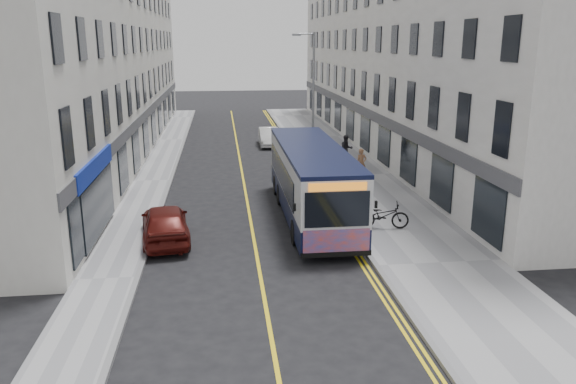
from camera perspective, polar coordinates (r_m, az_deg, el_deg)
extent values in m
plane|color=black|center=(20.08, -3.11, -6.95)|extent=(140.00, 140.00, 0.00)
cube|color=#969698|center=(32.33, 6.57, 1.66)|extent=(4.50, 64.00, 0.12)
cube|color=#969698|center=(31.71, -13.63, 1.06)|extent=(2.00, 64.00, 0.12)
cube|color=slate|center=(31.89, 2.63, 1.57)|extent=(0.18, 64.00, 0.13)
cube|color=slate|center=(31.61, -11.83, 1.13)|extent=(0.18, 64.00, 0.13)
cube|color=yellow|center=(31.51, -4.56, 1.25)|extent=(0.12, 64.00, 0.01)
cube|color=yellow|center=(31.84, 1.83, 1.44)|extent=(0.10, 64.00, 0.01)
cube|color=yellow|center=(31.87, 2.19, 1.45)|extent=(0.10, 64.00, 0.01)
cube|color=silver|center=(41.55, 11.19, 13.43)|extent=(6.00, 46.00, 13.00)
cube|color=silver|center=(40.36, -18.54, 12.91)|extent=(6.00, 46.00, 13.00)
cylinder|color=gray|center=(33.21, 2.58, 9.01)|extent=(0.14, 0.14, 8.00)
cylinder|color=gray|center=(32.94, 1.77, 15.76)|extent=(1.00, 0.08, 0.08)
cube|color=gray|center=(32.87, 0.88, 15.68)|extent=(0.50, 0.18, 0.12)
cube|color=black|center=(24.51, 2.37, -0.86)|extent=(2.48, 10.90, 0.89)
cube|color=silver|center=(24.18, 2.41, 2.19)|extent=(2.48, 10.90, 1.78)
cube|color=black|center=(23.98, 2.43, 4.45)|extent=(2.50, 10.90, 0.16)
cube|color=black|center=(24.63, -0.71, 1.97)|extent=(0.04, 8.52, 1.14)
cube|color=black|center=(25.02, 5.03, 2.12)|extent=(0.04, 8.52, 1.14)
cube|color=black|center=(19.01, 5.02, -1.78)|extent=(2.23, 0.04, 1.24)
cube|color=red|center=(19.39, 4.94, -5.14)|extent=(2.33, 0.04, 0.94)
cube|color=orange|center=(18.78, 5.09, 0.52)|extent=(1.98, 0.04, 0.28)
cylinder|color=black|center=(21.36, 0.78, -4.12)|extent=(0.28, 0.99, 0.99)
cylinder|color=black|center=(21.76, 6.65, -3.87)|extent=(0.28, 0.99, 0.99)
cylinder|color=black|center=(26.53, -0.77, -0.26)|extent=(0.28, 0.99, 0.99)
cylinder|color=black|center=(26.85, 3.99, -0.11)|extent=(0.28, 0.99, 0.99)
cylinder|color=black|center=(28.24, -1.15, 0.69)|extent=(0.28, 0.99, 0.99)
cylinder|color=black|center=(28.54, 3.33, 0.82)|extent=(0.28, 0.99, 0.99)
imported|color=black|center=(23.17, 9.66, -2.35)|extent=(2.17, 1.10, 1.09)
imported|color=brown|center=(31.52, 7.47, 2.91)|extent=(0.65, 0.49, 1.63)
imported|color=black|center=(35.29, 5.95, 4.36)|extent=(0.93, 0.77, 1.74)
imported|color=silver|center=(41.68, -1.96, 5.63)|extent=(1.42, 3.99, 1.31)
imported|color=#4F110D|center=(22.18, -12.37, -3.08)|extent=(2.28, 4.55, 1.49)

